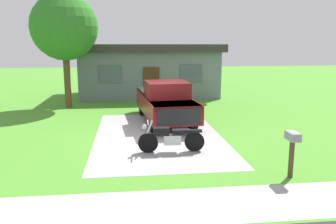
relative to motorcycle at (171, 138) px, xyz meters
The scene contains 8 objects.
ground_plane 2.17m from the motorcycle, 96.72° to the left, with size 80.00×80.00×0.00m, color #4D942C.
driveway_pad 2.17m from the motorcycle, 96.72° to the left, with size 4.86×8.25×0.01m, color #A0A0A0.
sidewalk_strip 3.93m from the motorcycle, 93.64° to the right, with size 36.00×1.80×0.01m, color #A8A8A4.
motorcycle is the anchor object (origin of this frame).
pickup_truck 4.62m from the motorcycle, 86.37° to the left, with size 2.46×5.77×1.90m.
mailbox 3.93m from the motorcycle, 41.35° to the right, with size 0.26×0.48×1.26m.
shade_tree 10.76m from the motorcycle, 118.34° to the left, with size 3.64×3.64×6.26m.
neighbor_house 13.07m from the motorcycle, 89.69° to the left, with size 9.60×5.60×3.50m.
Camera 1 is at (-1.12, -12.97, 3.56)m, focal length 36.62 mm.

